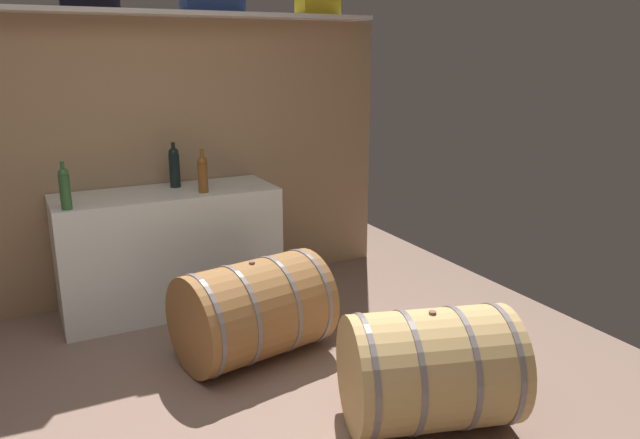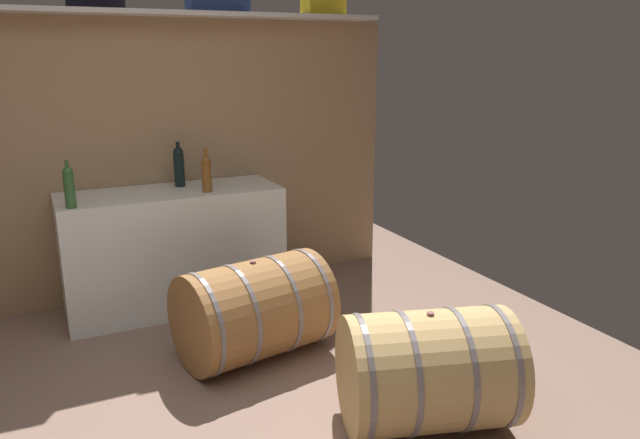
{
  "view_description": "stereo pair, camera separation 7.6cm",
  "coord_description": "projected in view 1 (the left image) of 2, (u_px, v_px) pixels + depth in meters",
  "views": [
    {
      "loc": [
        -0.59,
        -2.23,
        1.82
      ],
      "look_at": [
        0.87,
        0.61,
        0.94
      ],
      "focal_mm": 34.19,
      "sensor_mm": 36.0,
      "label": 1
    },
    {
      "loc": [
        -0.52,
        -2.27,
        1.82
      ],
      "look_at": [
        0.87,
        0.61,
        0.94
      ],
      "focal_mm": 34.19,
      "sensor_mm": 36.0,
      "label": 2
    }
  ],
  "objects": [
    {
      "name": "high_shelf_board",
      "position": [
        92.0,
        11.0,
        3.98
      ],
      "size": [
        4.07,
        0.4,
        0.03
      ],
      "primitive_type": "cube",
      "color": "silver",
      "rests_on": "back_wall_panel"
    },
    {
      "name": "wine_bottle_dark",
      "position": [
        174.0,
        166.0,
        4.39
      ],
      "size": [
        0.08,
        0.08,
        0.33
      ],
      "color": "black",
      "rests_on": "work_cabinet"
    },
    {
      "name": "work_cabinet",
      "position": [
        170.0,
        250.0,
        4.4
      ],
      "size": [
        1.53,
        0.58,
        0.87
      ],
      "primitive_type": "cube",
      "color": "white",
      "rests_on": "ground"
    },
    {
      "name": "wine_bottle_green",
      "position": [
        65.0,
        188.0,
        3.76
      ],
      "size": [
        0.07,
        0.07,
        0.3
      ],
      "color": "#2D5B2C",
      "rests_on": "work_cabinet"
    },
    {
      "name": "wine_barrel_near",
      "position": [
        253.0,
        310.0,
        3.69
      ],
      "size": [
        0.96,
        0.75,
        0.62
      ],
      "rotation": [
        0.0,
        0.0,
        0.19
      ],
      "color": "#986638",
      "rests_on": "ground"
    },
    {
      "name": "toolcase_yellow",
      "position": [
        318.0,
        1.0,
        4.68
      ],
      "size": [
        0.31,
        0.22,
        0.21
      ],
      "primitive_type": "cube",
      "rotation": [
        0.0,
        0.0,
        -0.04
      ],
      "color": "yellow",
      "rests_on": "high_shelf_board"
    },
    {
      "name": "wine_glass",
      "position": [
        203.0,
        174.0,
        4.43
      ],
      "size": [
        0.08,
        0.08,
        0.13
      ],
      "color": "white",
      "rests_on": "work_cabinet"
    },
    {
      "name": "wine_bottle_amber",
      "position": [
        203.0,
        173.0,
        4.22
      ],
      "size": [
        0.07,
        0.07,
        0.3
      ],
      "color": "brown",
      "rests_on": "work_cabinet"
    },
    {
      "name": "ground_plane",
      "position": [
        174.0,
        417.0,
        3.16
      ],
      "size": [
        5.62,
        7.87,
        0.02
      ],
      "primitive_type": "cube",
      "color": "#85695A"
    },
    {
      "name": "wine_barrel_far",
      "position": [
        429.0,
        369.0,
        3.01
      ],
      "size": [
        0.96,
        0.81,
        0.61
      ],
      "rotation": [
        0.0,
        0.0,
        -0.29
      ],
      "color": "tan",
      "rests_on": "ground"
    },
    {
      "name": "back_wall_panel",
      "position": [
        104.0,
        165.0,
        4.39
      ],
      "size": [
        4.42,
        0.1,
        2.06
      ],
      "primitive_type": "cube",
      "color": "#9F7E5B",
      "rests_on": "ground"
    }
  ]
}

